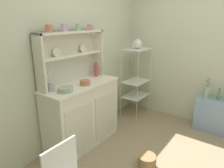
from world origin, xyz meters
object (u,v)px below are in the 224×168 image
(floor_basket, at_px, (147,161))
(flower_vase, at_px, (207,92))
(bakers_rack, at_px, (136,75))
(porcelain_teapot, at_px, (137,44))
(bowl_mixing_large, at_px, (66,89))
(utensil_jar, at_px, (51,86))
(hutch_cabinet, at_px, (82,114))
(cup_terracotta_0, at_px, (49,28))
(side_shelf_blue, at_px, (212,115))
(oil_bottle, at_px, (219,95))
(jam_bottle, at_px, (96,71))
(hutch_shelf_unit, at_px, (71,53))

(floor_basket, xyz_separation_m, flower_vase, (1.38, -0.30, 0.54))
(bakers_rack, height_order, porcelain_teapot, porcelain_teapot)
(floor_basket, bearing_deg, bowl_mixing_large, 114.70)
(utensil_jar, bearing_deg, hutch_cabinet, -10.80)
(hutch_cabinet, height_order, flower_vase, hutch_cabinet)
(bowl_mixing_large, relative_size, utensil_jar, 0.71)
(bakers_rack, bearing_deg, flower_vase, -80.23)
(cup_terracotta_0, height_order, bowl_mixing_large, cup_terracotta_0)
(side_shelf_blue, bearing_deg, oil_bottle, -90.00)
(hutch_cabinet, relative_size, bakers_rack, 0.91)
(floor_basket, xyz_separation_m, porcelain_teapot, (1.18, 0.85, 1.22))
(jam_bottle, height_order, oil_bottle, jam_bottle)
(hutch_cabinet, bearing_deg, cup_terracotta_0, 159.96)
(bowl_mixing_large, distance_m, oil_bottle, 2.26)
(cup_terracotta_0, distance_m, utensil_jar, 0.66)
(bowl_mixing_large, bearing_deg, porcelain_teapot, -1.29)
(porcelain_teapot, bearing_deg, utensil_jar, 173.63)
(bakers_rack, relative_size, oil_bottle, 6.61)
(bakers_rack, height_order, jam_bottle, bakers_rack)
(porcelain_teapot, xyz_separation_m, flower_vase, (0.20, -1.15, -0.68))
(bakers_rack, height_order, floor_basket, bakers_rack)
(hutch_cabinet, xyz_separation_m, bowl_mixing_large, (-0.32, -0.07, 0.46))
(bakers_rack, bearing_deg, utensil_jar, 173.64)
(porcelain_teapot, relative_size, oil_bottle, 1.35)
(floor_basket, height_order, oil_bottle, oil_bottle)
(hutch_shelf_unit, xyz_separation_m, jam_bottle, (0.41, -0.08, -0.30))
(bowl_mixing_large, bearing_deg, hutch_shelf_unit, 36.43)
(hutch_shelf_unit, bearing_deg, porcelain_teapot, -12.16)
(hutch_shelf_unit, height_order, jam_bottle, hutch_shelf_unit)
(floor_basket, bearing_deg, cup_terracotta_0, 111.30)
(oil_bottle, bearing_deg, floor_basket, 161.21)
(floor_basket, xyz_separation_m, utensil_jar, (-0.49, 1.04, 0.87))
(utensil_jar, bearing_deg, hutch_shelf_unit, 11.92)
(hutch_shelf_unit, height_order, cup_terracotta_0, cup_terracotta_0)
(hutch_shelf_unit, relative_size, utensil_jar, 4.07)
(floor_basket, distance_m, flower_vase, 1.51)
(hutch_cabinet, bearing_deg, bakers_rack, -4.91)
(utensil_jar, distance_m, flower_vase, 2.32)
(cup_terracotta_0, height_order, utensil_jar, cup_terracotta_0)
(porcelain_teapot, bearing_deg, bakers_rack, -0.00)
(hutch_shelf_unit, bearing_deg, oil_bottle, -47.40)
(bowl_mixing_large, relative_size, oil_bottle, 0.98)
(cup_terracotta_0, relative_size, jam_bottle, 0.46)
(hutch_shelf_unit, bearing_deg, jam_bottle, -10.78)
(hutch_cabinet, relative_size, utensil_jar, 4.36)
(jam_bottle, height_order, flower_vase, jam_bottle)
(bowl_mixing_large, height_order, jam_bottle, jam_bottle)
(hutch_cabinet, height_order, bakers_rack, bakers_rack)
(flower_vase, bearing_deg, bowl_mixing_large, 146.38)
(hutch_shelf_unit, height_order, floor_basket, hutch_shelf_unit)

